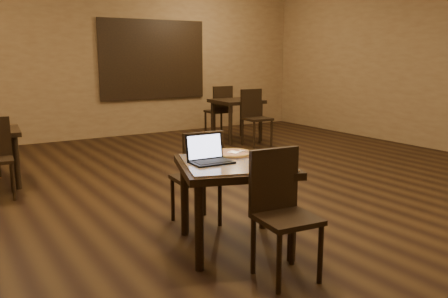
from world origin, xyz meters
TOP-DOWN VIEW (x-y plane):
  - ground at (0.00, 0.00)m, footprint 10.00×10.00m
  - wall_back at (0.00, 5.00)m, footprint 8.00×0.02m
  - mural at (0.50, 4.96)m, footprint 2.34×0.05m
  - tiled_table at (-1.43, -1.11)m, footprint 1.17×1.17m
  - chair_main_near at (-1.42, -1.73)m, footprint 0.45×0.45m
  - chair_main_far at (-1.43, -0.49)m, footprint 0.44×0.44m
  - laptop at (-1.63, -1.01)m, footprint 0.35×0.27m
  - plate at (-1.21, -1.29)m, footprint 0.27×0.27m
  - pizza_slice at (-1.21, -1.29)m, footprint 0.25×0.25m
  - pizza_pan at (-1.31, -0.87)m, footprint 0.35×0.35m
  - pizza_whole at (-1.31, -0.87)m, footprint 0.37×0.37m
  - spatula at (-1.29, -0.89)m, footprint 0.19×0.29m
  - napkin_roll at (-1.03, -1.25)m, footprint 0.04×0.18m
  - other_table_a at (1.50, 3.31)m, footprint 0.87×0.87m
  - other_table_a_chair_near at (1.50, 2.71)m, footprint 0.46×0.46m
  - other_table_a_chair_far at (1.50, 3.91)m, footprint 0.46×0.46m

SIDE VIEW (x-z plane):
  - ground at x=0.00m, z-range 0.00..0.00m
  - chair_main_far at x=-1.43m, z-range 0.06..1.01m
  - chair_main_near at x=-1.42m, z-range 0.06..1.02m
  - other_table_a_chair_near at x=1.50m, z-range 0.07..1.10m
  - other_table_a_chair_far at x=1.50m, z-range 0.07..1.10m
  - tiled_table at x=-1.43m, z-range 0.28..1.04m
  - other_table_a at x=1.50m, z-range 0.26..1.06m
  - pizza_pan at x=-1.31m, z-range 0.76..0.77m
  - plate at x=-1.21m, z-range 0.76..0.78m
  - pizza_whole at x=-1.31m, z-range 0.77..0.79m
  - napkin_roll at x=-1.03m, z-range 0.76..0.80m
  - pizza_slice at x=-1.21m, z-range 0.78..0.80m
  - spatula at x=-1.29m, z-range 0.78..0.80m
  - laptop at x=-1.63m, z-range 0.71..0.94m
  - wall_back at x=0.00m, z-range 0.00..3.00m
  - mural at x=0.50m, z-range 0.73..2.37m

